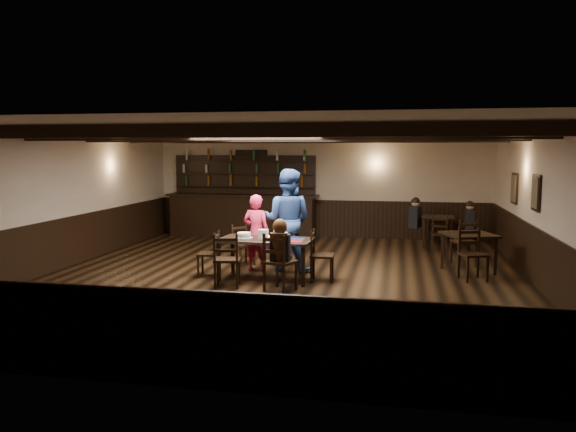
% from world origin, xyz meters
% --- Properties ---
extents(ground, '(10.00, 10.00, 0.00)m').
position_xyz_m(ground, '(0.00, 0.00, 0.00)').
color(ground, black).
rests_on(ground, ground).
extents(room_shell, '(9.02, 10.02, 2.71)m').
position_xyz_m(room_shell, '(0.01, 0.04, 1.75)').
color(room_shell, beige).
rests_on(room_shell, ground).
extents(dining_table, '(1.73, 0.95, 0.75)m').
position_xyz_m(dining_table, '(-0.24, -0.27, 0.68)').
color(dining_table, black).
rests_on(dining_table, ground).
extents(chair_near_left, '(0.51, 0.49, 0.94)m').
position_xyz_m(chair_near_left, '(-0.77, -0.99, 0.55)').
color(chair_near_left, black).
rests_on(chair_near_left, ground).
extents(chair_near_right, '(0.59, 0.58, 0.98)m').
position_xyz_m(chair_near_right, '(0.15, -1.10, 0.57)').
color(chair_near_right, black).
rests_on(chair_near_right, ground).
extents(chair_end_left, '(0.41, 0.43, 0.84)m').
position_xyz_m(chair_end_left, '(-1.29, -0.20, 0.49)').
color(chair_end_left, black).
rests_on(chair_end_left, ground).
extents(chair_end_right, '(0.42, 0.44, 0.92)m').
position_xyz_m(chair_end_right, '(0.69, -0.15, 0.54)').
color(chair_end_right, black).
rests_on(chair_end_right, ground).
extents(chair_far_pushed, '(0.53, 0.54, 0.83)m').
position_xyz_m(chair_far_pushed, '(-1.07, 0.98, 0.49)').
color(chair_far_pushed, black).
rests_on(chair_far_pushed, ground).
extents(woman_pink, '(0.60, 0.45, 1.50)m').
position_xyz_m(woman_pink, '(-0.61, 0.44, 0.75)').
color(woman_pink, '#FC2B61').
rests_on(woman_pink, ground).
extents(man_blue, '(1.04, 0.85, 1.99)m').
position_xyz_m(man_blue, '(-0.01, 0.52, 1.00)').
color(man_blue, navy).
rests_on(man_blue, ground).
extents(seated_person, '(0.32, 0.48, 0.79)m').
position_xyz_m(seated_person, '(0.18, -1.04, 0.81)').
color(seated_person, black).
rests_on(seated_person, ground).
extents(cake, '(0.31, 0.31, 0.10)m').
position_xyz_m(cake, '(-0.67, -0.22, 0.79)').
color(cake, white).
rests_on(cake, dining_table).
extents(plate_stack_a, '(0.19, 0.19, 0.17)m').
position_xyz_m(plate_stack_a, '(-0.29, -0.30, 0.84)').
color(plate_stack_a, white).
rests_on(plate_stack_a, dining_table).
extents(plate_stack_b, '(0.16, 0.16, 0.19)m').
position_xyz_m(plate_stack_b, '(-0.02, -0.28, 0.85)').
color(plate_stack_b, white).
rests_on(plate_stack_b, dining_table).
extents(tea_light, '(0.05, 0.05, 0.06)m').
position_xyz_m(tea_light, '(-0.21, -0.22, 0.78)').
color(tea_light, '#A5A8AD').
rests_on(tea_light, dining_table).
extents(salt_shaker, '(0.04, 0.04, 0.10)m').
position_xyz_m(salt_shaker, '(0.10, -0.41, 0.80)').
color(salt_shaker, silver).
rests_on(salt_shaker, dining_table).
extents(pepper_shaker, '(0.04, 0.04, 0.10)m').
position_xyz_m(pepper_shaker, '(0.13, -0.33, 0.80)').
color(pepper_shaker, '#A5A8AD').
rests_on(pepper_shaker, dining_table).
extents(drink_glass, '(0.08, 0.08, 0.12)m').
position_xyz_m(drink_glass, '(0.11, -0.19, 0.81)').
color(drink_glass, silver).
rests_on(drink_glass, dining_table).
extents(menu_red, '(0.29, 0.20, 0.00)m').
position_xyz_m(menu_red, '(0.30, -0.45, 0.75)').
color(menu_red, maroon).
rests_on(menu_red, dining_table).
extents(menu_blue, '(0.34, 0.24, 0.00)m').
position_xyz_m(menu_blue, '(0.27, -0.19, 0.75)').
color(menu_blue, '#0F194F').
rests_on(menu_blue, dining_table).
extents(bar_counter, '(4.15, 0.70, 2.20)m').
position_xyz_m(bar_counter, '(-2.09, 4.72, 0.73)').
color(bar_counter, black).
rests_on(bar_counter, ground).
extents(back_table_a, '(1.13, 1.13, 0.75)m').
position_xyz_m(back_table_a, '(3.44, 1.13, 0.65)').
color(back_table_a, black).
rests_on(back_table_a, ground).
extents(back_table_b, '(0.81, 0.81, 0.75)m').
position_xyz_m(back_table_b, '(3.05, 3.94, 0.64)').
color(back_table_b, black).
rests_on(back_table_b, ground).
extents(bg_patron_left, '(0.32, 0.41, 0.74)m').
position_xyz_m(bg_patron_left, '(2.50, 3.85, 0.84)').
color(bg_patron_left, black).
rests_on(bg_patron_left, ground).
extents(bg_patron_right, '(0.22, 0.34, 0.67)m').
position_xyz_m(bg_patron_right, '(3.77, 3.84, 0.80)').
color(bg_patron_right, black).
rests_on(bg_patron_right, ground).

